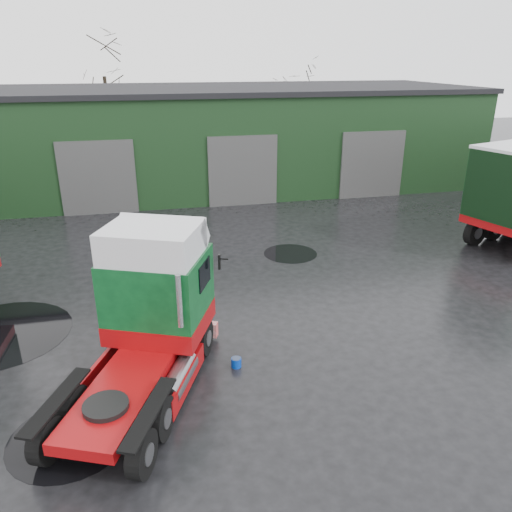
% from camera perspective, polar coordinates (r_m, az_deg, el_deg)
% --- Properties ---
extents(ground, '(100.00, 100.00, 0.00)m').
position_cam_1_polar(ground, '(16.46, 1.39, -7.69)').
color(ground, black).
extents(warehouse, '(32.40, 12.40, 6.30)m').
position_cam_1_polar(warehouse, '(34.68, -3.56, 13.58)').
color(warehouse, black).
rests_on(warehouse, ground).
extents(hero_tractor, '(5.19, 7.20, 4.12)m').
position_cam_1_polar(hero_tractor, '(12.46, -14.07, -7.95)').
color(hero_tractor, '#0B421C').
rests_on(hero_tractor, ground).
extents(wash_bucket, '(0.35, 0.35, 0.27)m').
position_cam_1_polar(wash_bucket, '(14.31, -2.27, -12.07)').
color(wash_bucket, '#072F9D').
rests_on(wash_bucket, ground).
extents(tree_back_a, '(4.40, 4.40, 9.50)m').
position_cam_1_polar(tree_back_a, '(44.07, -16.67, 16.60)').
color(tree_back_a, black).
rests_on(tree_back_a, ground).
extents(tree_back_b, '(4.40, 4.40, 7.50)m').
position_cam_1_polar(tree_back_b, '(46.13, 4.52, 16.35)').
color(tree_back_b, black).
rests_on(tree_back_b, ground).
extents(puddle_0, '(2.78, 2.78, 0.01)m').
position_cam_1_polar(puddle_0, '(12.87, -20.47, -18.89)').
color(puddle_0, black).
rests_on(puddle_0, ground).
extents(puddle_1, '(2.36, 2.36, 0.01)m').
position_cam_1_polar(puddle_1, '(22.13, 3.95, 0.29)').
color(puddle_1, black).
rests_on(puddle_1, ground).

